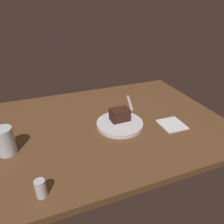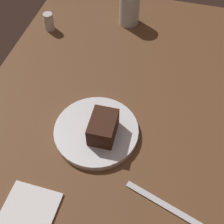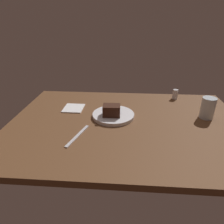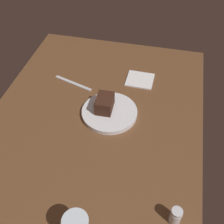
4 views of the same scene
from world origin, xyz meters
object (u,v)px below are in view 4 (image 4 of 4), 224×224
object	(u,v)px
chocolate_cake_slice	(105,103)
salt_shaker	(176,216)
dessert_plate	(110,112)
folded_napkin	(140,80)
butter_knife	(73,83)

from	to	relation	value
chocolate_cake_slice	salt_shaker	distance (cm)	49.66
dessert_plate	salt_shaker	size ratio (longest dim) A/B	3.58
chocolate_cake_slice	salt_shaker	xyz separation A→B (cm)	(-38.97, -30.74, -1.70)
folded_napkin	salt_shaker	bearing A→B (deg)	-162.11
chocolate_cake_slice	salt_shaker	bearing A→B (deg)	-141.73
chocolate_cake_slice	salt_shaker	world-z (taller)	chocolate_cake_slice
chocolate_cake_slice	folded_napkin	distance (cm)	25.76
dessert_plate	folded_napkin	xyz separation A→B (cm)	(23.77, -8.56, -0.62)
chocolate_cake_slice	butter_knife	size ratio (longest dim) A/B	0.47
chocolate_cake_slice	folded_napkin	world-z (taller)	chocolate_cake_slice
salt_shaker	dessert_plate	bearing A→B (deg)	36.81
dessert_plate	butter_knife	bearing A→B (deg)	53.98
salt_shaker	folded_napkin	xyz separation A→B (cm)	(61.95, 20.00, -2.76)
dessert_plate	chocolate_cake_slice	world-z (taller)	chocolate_cake_slice
salt_shaker	folded_napkin	bearing A→B (deg)	17.89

